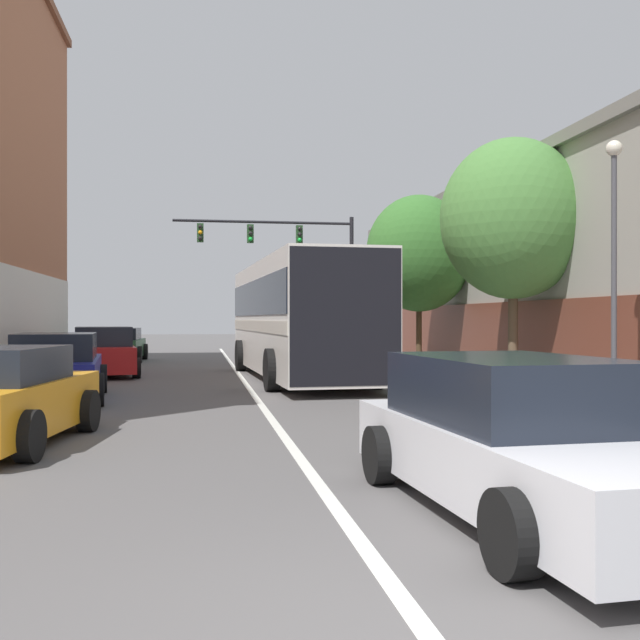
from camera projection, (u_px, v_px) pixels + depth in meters
lane_center_line at (244, 381)px, 20.05m from camera, size 0.14×44.86×0.01m
building_right_storefront at (600, 272)px, 24.21m from camera, size 8.69×29.67×6.19m
bus at (298, 314)px, 20.99m from camera, size 3.17×11.37×3.23m
hatchback_foreground at (520, 439)px, 6.49m from camera, size 2.14×4.70×1.34m
parked_car_left_near at (118, 345)px, 29.56m from camera, size 2.14×4.41×1.33m
parked_car_left_mid at (57, 368)px, 15.40m from camera, size 2.26×4.61×1.39m
parked_car_left_far at (103, 352)px, 22.22m from camera, size 2.42×4.71×1.45m
traffic_signal_gantry at (292, 252)px, 32.75m from camera, size 7.90×0.36×6.21m
street_lamp at (614, 265)px, 13.34m from camera, size 0.29×0.29×4.87m
street_tree_near at (513, 219)px, 18.68m from camera, size 3.66×3.29×6.20m
street_tree_far at (419, 253)px, 25.14m from camera, size 3.57×3.22×5.86m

